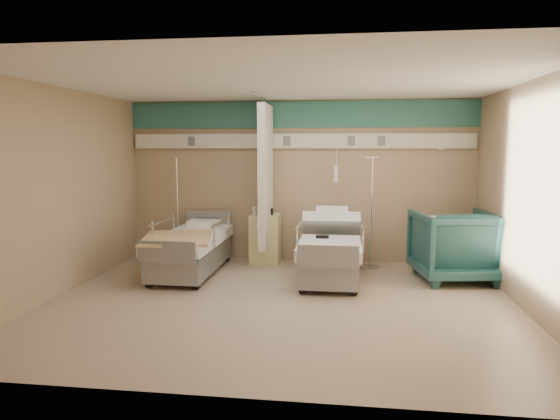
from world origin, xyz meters
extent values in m
cube|color=#9F856D|center=(0.00, 0.00, 0.00)|extent=(6.00, 5.00, 0.00)
cube|color=tan|center=(0.00, 2.50, 1.40)|extent=(6.00, 0.04, 2.80)
cube|color=tan|center=(0.00, -2.50, 1.40)|extent=(6.00, 0.04, 2.80)
cube|color=tan|center=(-3.00, 0.00, 1.40)|extent=(0.04, 5.00, 2.80)
cube|color=tan|center=(3.00, 0.00, 1.40)|extent=(0.04, 5.00, 2.80)
cube|color=white|center=(0.00, 0.00, 2.80)|extent=(6.00, 5.00, 0.04)
cube|color=#327569|center=(0.00, 2.48, 2.55)|extent=(6.00, 0.04, 0.45)
cube|color=silver|center=(0.00, 2.45, 2.10)|extent=(5.88, 0.08, 0.25)
cylinder|color=silver|center=(-0.50, 1.60, 2.76)|extent=(0.03, 1.80, 0.03)
cube|color=silver|center=(-0.50, 1.95, 1.51)|extent=(0.12, 0.90, 2.35)
cube|color=#DAD788|center=(-0.55, 2.20, 0.42)|extent=(0.50, 0.48, 0.85)
imported|color=#1C4546|center=(2.45, 1.43, 0.53)|extent=(1.31, 1.34, 1.06)
cube|color=white|center=(2.44, 1.38, 1.10)|extent=(0.78, 0.73, 0.07)
cylinder|color=silver|center=(1.23, 2.01, 0.01)|extent=(0.33, 0.33, 0.03)
cylinder|color=silver|center=(1.23, 2.01, 0.91)|extent=(0.03, 0.03, 1.83)
cylinder|color=silver|center=(1.23, 2.01, 1.83)|extent=(0.22, 0.03, 0.03)
cylinder|color=silver|center=(-2.08, 2.09, 0.01)|extent=(0.33, 0.33, 0.03)
cylinder|color=silver|center=(-2.08, 2.09, 0.91)|extent=(0.03, 0.03, 1.82)
cylinder|color=silver|center=(-2.08, 2.09, 1.82)|extent=(0.22, 0.03, 0.03)
cube|color=black|center=(0.48, 1.24, 0.65)|extent=(0.20, 0.09, 0.04)
cube|color=tan|center=(-1.67, 0.84, 0.65)|extent=(1.22, 1.41, 0.04)
cube|color=black|center=(-0.51, 2.15, 0.91)|extent=(0.21, 0.15, 0.11)
cylinder|color=white|center=(-0.74, 2.25, 0.91)|extent=(0.09, 0.09, 0.12)
camera|label=1|loc=(0.82, -6.20, 2.00)|focal=32.00mm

